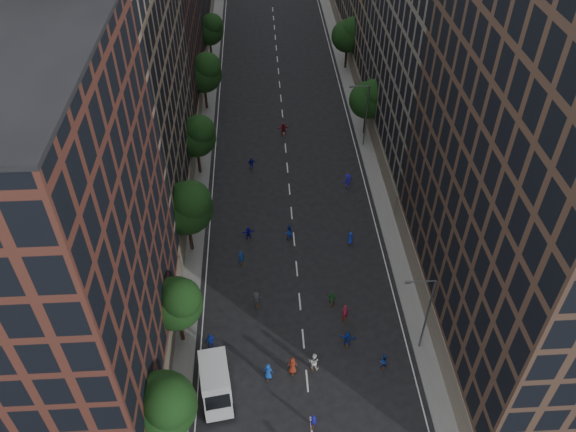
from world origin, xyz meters
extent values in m
plane|color=black|center=(0.00, 40.00, 0.00)|extent=(240.00, 240.00, 0.00)
cube|color=slate|center=(-12.00, 47.50, 0.07)|extent=(4.00, 105.00, 0.15)
cube|color=slate|center=(12.00, 47.50, 0.07)|extent=(4.00, 105.00, 0.15)
cube|color=#4F271E|center=(-19.00, 11.00, 15.00)|extent=(14.00, 22.00, 30.00)
cube|color=#826C55|center=(-19.00, 35.00, 17.00)|extent=(14.00, 26.00, 34.00)
cube|color=#4F271E|center=(-19.00, 58.00, 14.00)|extent=(14.00, 20.00, 28.00)
cube|color=#4A3428|center=(19.00, 15.00, 18.00)|extent=(14.00, 30.00, 36.00)
cube|color=#6D675A|center=(19.00, 44.00, 16.50)|extent=(14.00, 28.00, 33.00)
cylinder|color=black|center=(-11.20, 4.00, 1.98)|extent=(0.36, 0.36, 3.96)
sphere|color=black|center=(-11.20, 4.00, 5.58)|extent=(5.20, 5.20, 5.20)
sphere|color=black|center=(-10.55, 3.48, 6.88)|extent=(3.90, 3.90, 3.90)
cylinder|color=black|center=(-11.20, 14.00, 1.85)|extent=(0.36, 0.36, 3.70)
sphere|color=black|center=(-11.20, 14.00, 5.21)|extent=(4.80, 4.80, 4.80)
sphere|color=black|center=(-10.60, 13.52, 6.41)|extent=(3.60, 3.60, 3.60)
cylinder|color=black|center=(-11.20, 26.00, 2.11)|extent=(0.36, 0.36, 4.22)
sphere|color=black|center=(-11.20, 26.00, 5.95)|extent=(5.60, 5.60, 5.60)
sphere|color=black|center=(-10.50, 25.44, 7.35)|extent=(4.20, 4.20, 4.20)
cylinder|color=black|center=(-11.20, 40.00, 1.94)|extent=(0.36, 0.36, 3.87)
sphere|color=black|center=(-11.20, 40.00, 5.46)|extent=(5.00, 5.00, 5.00)
sphere|color=black|center=(-10.57, 39.50, 6.71)|extent=(3.75, 3.75, 3.75)
cylinder|color=black|center=(-11.20, 56.00, 2.02)|extent=(0.36, 0.36, 4.05)
sphere|color=black|center=(-11.20, 56.00, 5.70)|extent=(5.40, 5.40, 5.40)
sphere|color=black|center=(-10.52, 55.46, 7.05)|extent=(4.05, 4.05, 4.05)
cylinder|color=black|center=(-11.20, 72.00, 1.89)|extent=(0.36, 0.36, 3.78)
sphere|color=black|center=(-11.20, 72.00, 5.33)|extent=(4.80, 4.80, 4.80)
sphere|color=black|center=(-10.60, 71.52, 6.53)|extent=(3.60, 3.60, 3.60)
cylinder|color=black|center=(11.20, 48.00, 1.87)|extent=(0.36, 0.36, 3.74)
sphere|color=black|center=(11.20, 48.00, 5.27)|extent=(5.00, 5.00, 5.00)
sphere|color=black|center=(11.82, 47.50, 6.52)|extent=(3.75, 3.75, 3.75)
cylinder|color=black|center=(11.20, 68.00, 1.98)|extent=(0.36, 0.36, 3.96)
sphere|color=black|center=(11.20, 68.00, 5.58)|extent=(5.20, 5.20, 5.20)
sphere|color=black|center=(11.85, 67.48, 6.88)|extent=(3.90, 3.90, 3.90)
cylinder|color=#595B60|center=(10.60, 12.00, 4.50)|extent=(0.18, 0.18, 9.00)
cylinder|color=#595B60|center=(9.40, 12.00, 9.00)|extent=(2.40, 0.12, 0.12)
cube|color=#595B60|center=(8.30, 12.00, 8.95)|extent=(0.50, 0.22, 0.15)
cylinder|color=#595B60|center=(10.60, 45.00, 4.50)|extent=(0.18, 0.18, 9.00)
cylinder|color=#595B60|center=(9.40, 45.00, 9.00)|extent=(2.40, 0.12, 0.12)
cube|color=#595B60|center=(8.30, 45.00, 8.95)|extent=(0.50, 0.22, 0.15)
cube|color=silver|center=(-7.90, 8.81, 1.64)|extent=(2.95, 4.38, 2.49)
cube|color=silver|center=(-7.54, 6.35, 1.19)|extent=(2.50, 2.12, 1.58)
cube|color=black|center=(-7.54, 6.35, 1.92)|extent=(2.23, 1.75, 0.11)
cylinder|color=black|center=(-8.60, 5.85, 0.43)|extent=(0.41, 0.89, 0.86)
cylinder|color=black|center=(-6.37, 6.18, 0.43)|extent=(0.41, 0.89, 0.86)
cylinder|color=black|center=(-9.25, 10.21, 0.43)|extent=(0.41, 0.89, 0.86)
cylinder|color=black|center=(-7.01, 10.54, 0.43)|extent=(0.41, 0.89, 0.86)
imported|color=#1446AA|center=(-3.38, 9.53, 0.90)|extent=(0.98, 0.75, 1.80)
imported|color=#1814A8|center=(0.15, 4.83, 0.75)|extent=(0.60, 0.45, 1.50)
imported|color=#13329F|center=(6.81, 10.13, 0.80)|extent=(0.86, 0.72, 1.60)
imported|color=#142DA5|center=(-8.50, 13.01, 0.91)|extent=(1.15, 0.72, 1.82)
imported|color=#13329B|center=(4.00, 12.63, 0.82)|extent=(1.58, 0.83, 1.63)
imported|color=maroon|center=(-1.23, 9.98, 0.94)|extent=(0.93, 0.61, 1.89)
imported|color=maroon|center=(4.13, 15.63, 0.96)|extent=(0.80, 0.64, 1.92)
imported|color=silver|center=(0.67, 10.27, 0.97)|extent=(1.13, 1.00, 1.95)
imported|color=#37373B|center=(-4.30, 17.83, 0.84)|extent=(1.21, 0.87, 1.69)
imported|color=#1E6628|center=(3.13, 17.54, 0.81)|extent=(1.03, 0.66, 1.63)
imported|color=#1915B1|center=(-5.05, 27.39, 0.80)|extent=(1.54, 0.72, 1.60)
imported|color=#1632B6|center=(6.14, 26.00, 0.77)|extent=(0.87, 0.70, 1.54)
imported|color=#133EA1|center=(-5.83, 23.60, 0.86)|extent=(0.73, 0.60, 1.72)
imported|color=#1635B7|center=(-0.61, 27.13, 0.92)|extent=(1.10, 1.01, 1.84)
imported|color=#2016B7|center=(7.20, 36.03, 0.94)|extent=(1.38, 1.06, 1.89)
imported|color=#13199D|center=(-4.60, 40.44, 0.86)|extent=(1.07, 0.62, 1.72)
imported|color=#A41B33|center=(-0.12, 48.33, 0.88)|extent=(1.71, 0.84, 1.77)
camera|label=1|loc=(-3.20, -18.25, 43.15)|focal=35.00mm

